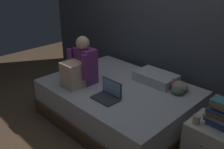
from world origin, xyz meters
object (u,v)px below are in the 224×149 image
at_px(pillow, 156,78).
at_px(book_stack, 219,113).
at_px(bed, 119,102).
at_px(nightstand, 209,144).
at_px(mug, 196,119).
at_px(clothes_pile, 177,86).
at_px(person_sitting, 80,67).
at_px(laptop, 108,94).

relative_size(pillow, book_stack, 1.92).
bearing_deg(bed, nightstand, 1.69).
distance_m(nightstand, book_stack, 0.41).
relative_size(book_stack, mug, 3.24).
relative_size(nightstand, book_stack, 1.83).
height_order(book_stack, mug, book_stack).
xyz_separation_m(mug, clothes_pile, (-0.55, 0.52, 0.00)).
xyz_separation_m(book_stack, clothes_pile, (-0.71, 0.41, -0.10)).
bearing_deg(person_sitting, nightstand, 11.73).
bearing_deg(pillow, bed, -121.96).
distance_m(laptop, book_stack, 1.25).
height_order(pillow, mug, pillow).
height_order(bed, clothes_pile, clothes_pile).
bearing_deg(mug, bed, 176.01).
bearing_deg(mug, clothes_pile, 136.53).
distance_m(person_sitting, mug, 1.61).
bearing_deg(laptop, bed, 112.95).
bearing_deg(laptop, clothes_pile, 58.62).
height_order(person_sitting, clothes_pile, person_sitting).
bearing_deg(pillow, book_stack, -21.65).
bearing_deg(person_sitting, book_stack, 11.32).
bearing_deg(book_stack, clothes_pile, 150.25).
bearing_deg(clothes_pile, nightstand, -30.58).
xyz_separation_m(pillow, clothes_pile, (0.34, -0.01, -0.00)).
height_order(laptop, book_stack, book_stack).
xyz_separation_m(bed, clothes_pile, (0.62, 0.44, 0.32)).
height_order(laptop, clothes_pile, laptop).
xyz_separation_m(pillow, mug, (0.89, -0.53, -0.00)).
bearing_deg(nightstand, clothes_pile, 149.42).
distance_m(nightstand, pillow, 1.14).
height_order(nightstand, laptop, laptop).
bearing_deg(bed, book_stack, 1.39).
relative_size(laptop, pillow, 0.57).
relative_size(nightstand, person_sitting, 0.82).
relative_size(bed, book_stack, 6.86).
relative_size(person_sitting, pillow, 1.17).
distance_m(bed, person_sitting, 0.73).
xyz_separation_m(person_sitting, mug, (1.58, 0.24, -0.19)).
xyz_separation_m(nightstand, book_stack, (0.03, -0.01, 0.41)).
bearing_deg(clothes_pile, bed, -144.58).
bearing_deg(pillow, nightstand, -22.00).
distance_m(nightstand, laptop, 1.25).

